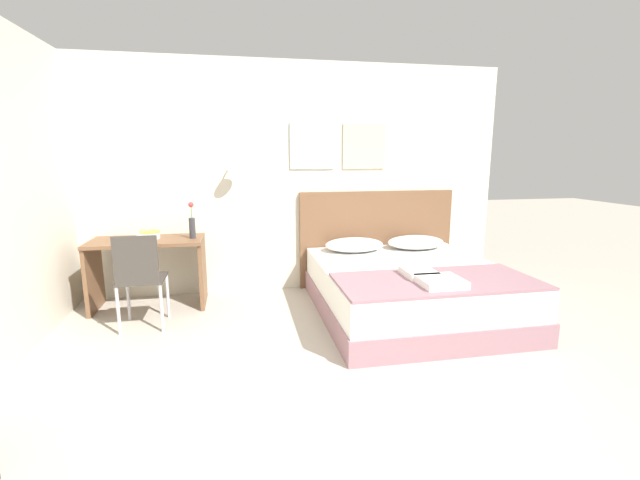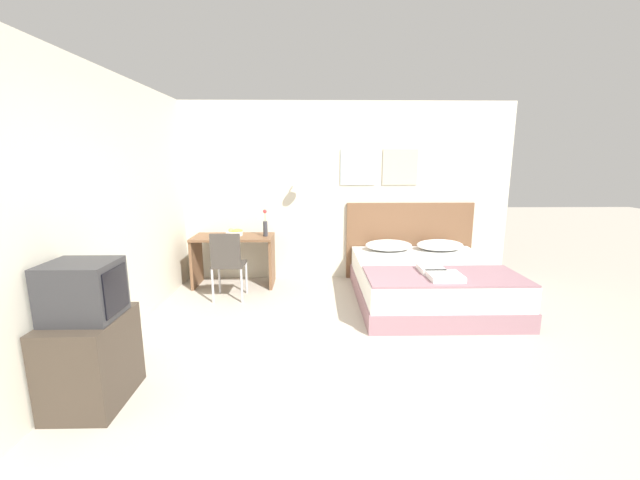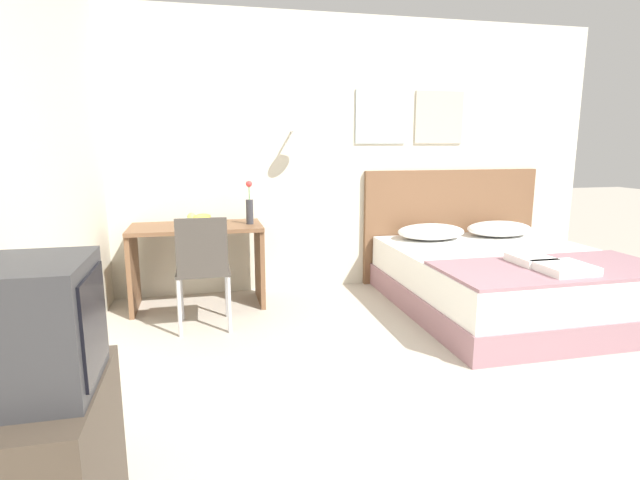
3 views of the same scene
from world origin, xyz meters
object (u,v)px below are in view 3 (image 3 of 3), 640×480
object	(u,v)px
pillow_left	(431,232)
folded_towel_mid_bed	(564,268)
throw_blanket	(555,269)
desk	(197,250)
desk_chair	(203,264)
pillow_right	(499,229)
flower_vase	(250,207)
bed	(506,282)
folded_towel_near_foot	(531,260)
fruit_bowl	(197,220)
television	(12,329)
headboard	(451,225)

from	to	relation	value
pillow_left	folded_towel_mid_bed	world-z (taller)	pillow_left
throw_blanket	desk	distance (m)	2.95
pillow_left	desk_chair	size ratio (longest dim) A/B	0.75
pillow_right	folded_towel_mid_bed	size ratio (longest dim) A/B	1.91
flower_vase	desk_chair	bearing A→B (deg)	-124.36
pillow_left	bed	bearing A→B (deg)	-63.02
folded_towel_near_foot	folded_towel_mid_bed	bearing A→B (deg)	-77.39
fruit_bowl	flower_vase	world-z (taller)	flower_vase
desk	television	distance (m)	2.89
folded_towel_near_foot	folded_towel_mid_bed	xyz separation A→B (m)	(0.06, -0.29, 0.00)
pillow_left	desk_chair	xyz separation A→B (m)	(-2.21, -0.67, -0.05)
throw_blanket	pillow_right	bearing A→B (deg)	74.24
throw_blanket	desk_chair	xyz separation A→B (m)	(-2.59, 0.68, 0.02)
pillow_left	throw_blanket	world-z (taller)	pillow_left
pillow_left	throw_blanket	xyz separation A→B (m)	(0.38, -1.34, -0.06)
headboard	pillow_right	distance (m)	0.49
folded_towel_near_foot	desk_chair	xyz separation A→B (m)	(-2.48, 0.53, -0.02)
pillow_left	television	world-z (taller)	television
folded_towel_mid_bed	television	world-z (taller)	television
desk	bed	bearing A→B (deg)	-15.41
throw_blanket	bed	bearing A→B (deg)	90.00
pillow_right	folded_towel_mid_bed	world-z (taller)	pillow_right
television	fruit_bowl	bearing A→B (deg)	79.46
bed	headboard	xyz separation A→B (m)	(0.00, 1.06, 0.33)
headboard	folded_towel_near_foot	world-z (taller)	headboard
folded_towel_near_foot	bed	bearing A→B (deg)	76.70
folded_towel_mid_bed	desk_chair	size ratio (longest dim) A/B	0.39
fruit_bowl	folded_towel_mid_bed	bearing A→B (deg)	-30.27
headboard	folded_towel_mid_bed	distance (m)	1.80
throw_blanket	desk_chair	size ratio (longest dim) A/B	1.94
folded_towel_near_foot	desk	world-z (taller)	desk
bed	headboard	size ratio (longest dim) A/B	1.07
throw_blanket	fruit_bowl	world-z (taller)	fruit_bowl
television	throw_blanket	bearing A→B (deg)	25.44
pillow_left	throw_blanket	distance (m)	1.39
bed	throw_blanket	bearing A→B (deg)	-90.00
pillow_left	folded_towel_near_foot	size ratio (longest dim) A/B	2.04
pillow_left	throw_blanket	bearing A→B (deg)	-74.24
desk_chair	television	xyz separation A→B (m)	(-0.57, -2.17, 0.35)
pillow_left	television	xyz separation A→B (m)	(-2.77, -2.84, 0.30)
folded_towel_near_foot	folded_towel_mid_bed	world-z (taller)	same
pillow_right	desk	distance (m)	3.01
desk	desk_chair	distance (m)	0.65
throw_blanket	desk	xyz separation A→B (m)	(-2.63, 1.32, -0.01)
desk	desk_chair	world-z (taller)	desk_chair
folded_towel_near_foot	flower_vase	bearing A→B (deg)	150.77
bed	flower_vase	size ratio (longest dim) A/B	5.33
folded_towel_mid_bed	desk_chair	xyz separation A→B (m)	(-2.54, 0.82, -0.02)
headboard	flower_vase	world-z (taller)	headboard
pillow_left	flower_vase	world-z (taller)	flower_vase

